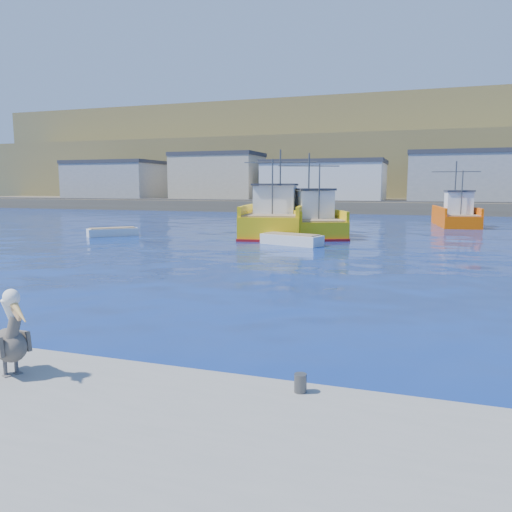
% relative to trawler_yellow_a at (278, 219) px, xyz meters
% --- Properties ---
extents(ground, '(260.00, 260.00, 0.00)m').
position_rel_trawler_yellow_a_xyz_m(ground, '(6.11, -27.06, -1.13)').
color(ground, navy).
rests_on(ground, ground).
extents(dock_bollards, '(36.20, 0.20, 0.30)m').
position_rel_trawler_yellow_a_xyz_m(dock_bollards, '(6.71, -30.46, -0.48)').
color(dock_bollards, '#4C4C4C').
rests_on(dock_bollards, dock).
extents(far_shore, '(200.00, 81.00, 24.00)m').
position_rel_trawler_yellow_a_xyz_m(far_shore, '(6.12, 82.14, 7.85)').
color(far_shore, brown).
rests_on(far_shore, ground).
extents(trawler_yellow_a, '(6.36, 13.43, 6.72)m').
position_rel_trawler_yellow_a_xyz_m(trawler_yellow_a, '(0.00, 0.00, 0.00)').
color(trawler_yellow_a, yellow).
rests_on(trawler_yellow_a, ground).
extents(trawler_yellow_b, '(7.26, 10.77, 6.38)m').
position_rel_trawler_yellow_a_xyz_m(trawler_yellow_b, '(2.71, -0.10, -0.14)').
color(trawler_yellow_b, yellow).
rests_on(trawler_yellow_b, ground).
extents(boat_orange, '(4.42, 8.76, 6.10)m').
position_rel_trawler_yellow_a_xyz_m(boat_orange, '(13.80, 12.72, -0.09)').
color(boat_orange, '#F25503').
rests_on(boat_orange, ground).
extents(skiff_left, '(3.43, 3.47, 0.79)m').
position_rel_trawler_yellow_a_xyz_m(skiff_left, '(-11.28, -5.79, -0.88)').
color(skiff_left, silver).
rests_on(skiff_left, ground).
extents(skiff_mid, '(4.25, 2.59, 0.87)m').
position_rel_trawler_yellow_a_xyz_m(skiff_mid, '(2.92, -6.96, -0.85)').
color(skiff_mid, silver).
rests_on(skiff_mid, ground).
extents(pelican, '(1.21, 0.81, 1.54)m').
position_rel_trawler_yellow_a_xyz_m(pelican, '(4.23, -31.34, 0.03)').
color(pelican, '#595451').
rests_on(pelican, dock).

